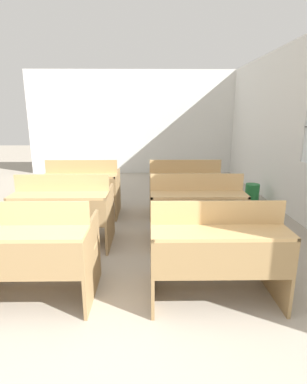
# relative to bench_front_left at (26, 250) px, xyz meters

# --- Properties ---
(wall_back) EXTENTS (5.73, 0.06, 2.80)m
(wall_back) POSITION_rel_bench_front_left_xyz_m (0.62, 6.07, 0.91)
(wall_back) COLOR silver
(wall_back) RESTS_ON ground_plane
(wall_right_with_window) EXTENTS (0.06, 7.20, 2.80)m
(wall_right_with_window) POSITION_rel_bench_front_left_xyz_m (3.46, 2.53, 0.89)
(wall_right_with_window) COLOR silver
(wall_right_with_window) RESTS_ON ground_plane
(bench_front_left) EXTENTS (1.16, 0.75, 0.93)m
(bench_front_left) POSITION_rel_bench_front_left_xyz_m (0.00, 0.00, 0.00)
(bench_front_left) COLOR #96784E
(bench_front_left) RESTS_ON ground_plane
(bench_front_right) EXTENTS (1.16, 0.75, 0.93)m
(bench_front_right) POSITION_rel_bench_front_left_xyz_m (1.68, -0.00, 0.00)
(bench_front_right) COLOR olive
(bench_front_right) RESTS_ON ground_plane
(bench_second_left) EXTENTS (1.16, 0.75, 0.93)m
(bench_second_left) POSITION_rel_bench_front_left_xyz_m (0.02, 1.16, 0.00)
(bench_second_left) COLOR #97794E
(bench_second_left) RESTS_ON ground_plane
(bench_second_right) EXTENTS (1.16, 0.75, 0.93)m
(bench_second_right) POSITION_rel_bench_front_left_xyz_m (1.69, 1.18, 0.00)
(bench_second_right) COLOR #98794F
(bench_second_right) RESTS_ON ground_plane
(bench_third_left) EXTENTS (1.16, 0.75, 0.93)m
(bench_third_left) POSITION_rel_bench_front_left_xyz_m (-0.00, 2.34, 0.00)
(bench_third_left) COLOR olive
(bench_third_left) RESTS_ON ground_plane
(bench_third_right) EXTENTS (1.16, 0.75, 0.93)m
(bench_third_right) POSITION_rel_bench_front_left_xyz_m (1.68, 2.34, 0.00)
(bench_third_right) COLOR #95774D
(bench_third_right) RESTS_ON ground_plane
(wastepaper_bin) EXTENTS (0.26, 0.26, 0.33)m
(wastepaper_bin) POSITION_rel_bench_front_left_xyz_m (3.10, 3.17, -0.32)
(wastepaper_bin) COLOR #1E6B33
(wastepaper_bin) RESTS_ON ground_plane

